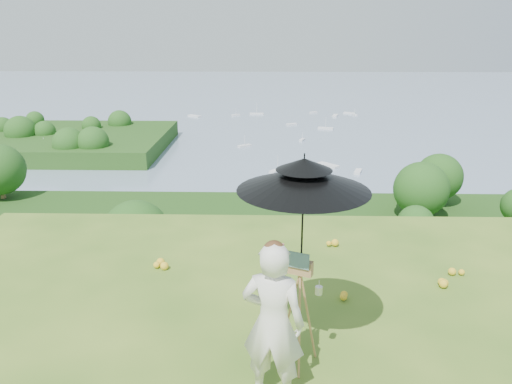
# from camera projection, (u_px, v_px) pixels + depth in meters

# --- Properties ---
(shoreline_tier) EXTENTS (170.00, 28.00, 8.00)m
(shoreline_tier) POSITION_uv_depth(u_px,v_px,m) (276.00, 270.00, 85.96)
(shoreline_tier) COLOR slate
(shoreline_tier) RESTS_ON bay_water
(bay_water) EXTENTS (700.00, 700.00, 0.00)m
(bay_water) POSITION_uv_depth(u_px,v_px,m) (271.00, 109.00, 242.00)
(bay_water) COLOR slate
(bay_water) RESTS_ON ground
(peninsula) EXTENTS (90.00, 60.00, 12.00)m
(peninsula) POSITION_uv_depth(u_px,v_px,m) (41.00, 134.00, 161.43)
(peninsula) COLOR #1A3D10
(peninsula) RESTS_ON bay_water
(slope_trees) EXTENTS (110.00, 50.00, 6.00)m
(slope_trees) POSITION_uv_depth(u_px,v_px,m) (286.00, 264.00, 41.41)
(slope_trees) COLOR #235319
(slope_trees) RESTS_ON forest_slope
(harbor_town) EXTENTS (110.00, 22.00, 5.00)m
(harbor_town) POSITION_uv_depth(u_px,v_px,m) (276.00, 235.00, 83.93)
(harbor_town) COLOR silver
(harbor_town) RESTS_ON shoreline_tier
(moored_boats) EXTENTS (140.00, 140.00, 0.70)m
(moored_boats) POSITION_uv_depth(u_px,v_px,m) (235.00, 145.00, 167.17)
(moored_boats) COLOR silver
(moored_boats) RESTS_ON bay_water
(painter) EXTENTS (0.72, 0.56, 1.74)m
(painter) POSITION_uv_depth(u_px,v_px,m) (273.00, 323.00, 4.90)
(painter) COLOR silver
(painter) RESTS_ON ground
(field_easel) EXTENTS (0.70, 0.70, 1.41)m
(field_easel) POSITION_uv_depth(u_px,v_px,m) (299.00, 309.00, 5.46)
(field_easel) COLOR #B0884A
(field_easel) RESTS_ON ground
(sun_umbrella) EXTENTS (1.58, 1.58, 1.29)m
(sun_umbrella) POSITION_uv_depth(u_px,v_px,m) (303.00, 214.00, 5.14)
(sun_umbrella) COLOR black
(sun_umbrella) RESTS_ON field_easel
(painter_cap) EXTENTS (0.28, 0.31, 0.10)m
(painter_cap) POSITION_uv_depth(u_px,v_px,m) (274.00, 247.00, 4.64)
(painter_cap) COLOR #DC7882
(painter_cap) RESTS_ON painter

